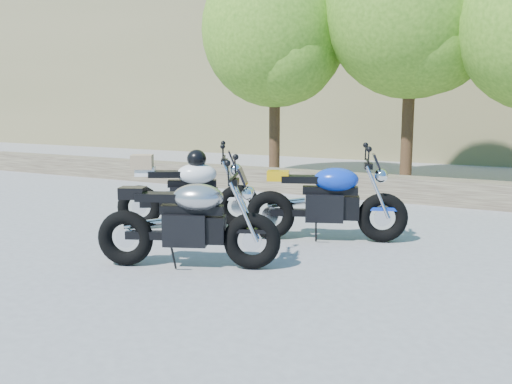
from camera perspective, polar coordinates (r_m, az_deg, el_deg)
ground at (r=7.49m, az=-4.94°, el=-6.65°), size 90.00×90.00×0.00m
stone_wall at (r=12.33m, az=8.89°, el=0.72°), size 22.00×0.55×0.50m
tree_decid_left at (r=14.71m, az=2.18°, el=15.38°), size 3.67×3.67×5.62m
tree_decid_mid at (r=14.07m, az=15.75°, el=17.01°), size 4.08×4.08×6.24m
silver_bike at (r=7.00m, az=-6.71°, el=-3.10°), size 2.17×1.06×1.14m
white_bike at (r=9.15m, az=-6.80°, el=0.21°), size 2.06×1.30×1.27m
blue_bike at (r=8.34m, az=7.14°, el=-0.99°), size 2.27×1.06×1.18m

